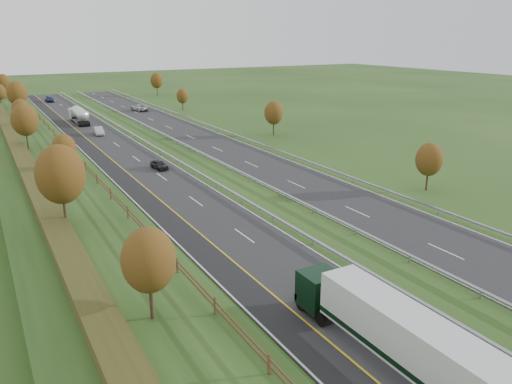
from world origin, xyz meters
The scene contains 19 objects.
ground centered at (8.00, 55.00, 0.00)m, with size 400.00×400.00×0.00m, color #234017.
near_carriageway centered at (0.00, 60.00, 0.02)m, with size 10.50×200.00×0.04m, color black.
far_carriageway centered at (16.50, 60.00, 0.02)m, with size 10.50×200.00×0.04m, color black.
hard_shoulder centered at (-3.75, 60.00, 0.02)m, with size 3.00×200.00×0.04m, color black.
lane_markings centered at (6.40, 59.88, 0.05)m, with size 26.75×200.00×0.01m.
embankment_left centered at (-13.00, 60.00, 1.00)m, with size 12.00×200.00×2.00m, color #234017.
hedge_left centered at (-15.00, 60.00, 2.55)m, with size 2.20×180.00×1.10m, color #323917.
fence_left centered at (-8.50, 59.59, 2.73)m, with size 0.12×189.06×1.20m.
median_barrier_near centered at (5.70, 60.00, 0.61)m, with size 0.32×200.00×0.71m.
median_barrier_far centered at (10.80, 60.00, 0.61)m, with size 0.32×200.00×0.71m.
outer_barrier_far centered at (22.30, 60.00, 0.62)m, with size 0.32×200.00×0.71m.
trees_left centered at (-12.64, 56.63, 6.37)m, with size 6.64×164.30×7.66m.
trees_far centered at (29.80, 89.21, 4.25)m, with size 8.45×118.60×7.12m.
box_lorry centered at (-0.65, 1.15, 2.33)m, with size 2.58×16.28×4.06m.
road_tanker centered at (-0.02, 97.47, 1.86)m, with size 2.40×11.22×3.46m.
car_dark_near centered at (2.35, 51.13, 0.68)m, with size 1.52×3.77×1.28m, color black.
car_silver_mid centered at (0.60, 81.85, 0.79)m, with size 1.59×4.57×1.50m, color #A2A3A7.
car_small_far centered at (-0.49, 139.22, 0.78)m, with size 2.07×5.09×1.48m, color #151D42.
car_oncoming centered at (16.91, 109.36, 0.85)m, with size 2.69×5.84×1.62m, color #BABBBF.
Camera 1 is at (-19.56, -16.36, 18.51)m, focal length 35.00 mm.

